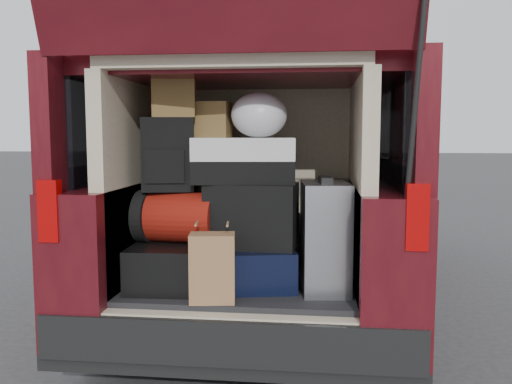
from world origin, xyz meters
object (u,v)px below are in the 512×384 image
red_duffel (178,217)px  black_soft_case (252,215)px  silver_roller (325,237)px  navy_hardshell (255,265)px  kraft_bag (212,268)px  black_hardshell (175,263)px  backpack (169,154)px  twotone_duffel (243,160)px

red_duffel → black_soft_case: size_ratio=0.90×
silver_roller → red_duffel: 0.82m
navy_hardshell → kraft_bag: bearing=-127.7°
black_hardshell → backpack: bearing=151.7°
black_soft_case → backpack: bearing=-175.9°
twotone_duffel → black_soft_case: bearing=-32.3°
kraft_bag → twotone_duffel: 0.63m
black_hardshell → navy_hardshell: black_hardshell is taller
navy_hardshell → kraft_bag: kraft_bag is taller
black_soft_case → black_hardshell: bearing=-174.0°
black_hardshell → twotone_duffel: twotone_duffel is taller
backpack → twotone_duffel: bearing=-7.0°
navy_hardshell → twotone_duffel: (-0.07, 0.00, 0.58)m
black_hardshell → kraft_bag: 0.41m
black_soft_case → backpack: (-0.46, 0.00, 0.33)m
navy_hardshell → backpack: bearing=172.2°
navy_hardshell → backpack: size_ratio=1.24×
kraft_bag → black_soft_case: 0.42m
silver_roller → twotone_duffel: 0.61m
kraft_bag → twotone_duffel: size_ratio=0.63×
black_soft_case → backpack: 0.57m
black_hardshell → black_soft_case: black_soft_case is taller
black_hardshell → silver_roller: (0.83, -0.03, 0.17)m
silver_roller → backpack: bearing=171.4°
red_duffel → black_soft_case: black_soft_case is taller
red_duffel → black_soft_case: (0.41, 0.01, 0.01)m
silver_roller → black_soft_case: size_ratio=1.20×
backpack → silver_roller: bearing=-13.2°
black_hardshell → navy_hardshell: (0.45, 0.04, -0.01)m
kraft_bag → silver_roller: bearing=18.5°
navy_hardshell → black_soft_case: size_ratio=1.03×
navy_hardshell → kraft_bag: size_ratio=1.45×
silver_roller → black_soft_case: 0.41m
navy_hardshell → backpack: (-0.48, -0.02, 0.62)m
black_hardshell → navy_hardshell: size_ratio=1.18×
navy_hardshell → black_soft_case: bearing=-133.6°
black_hardshell → backpack: backpack is taller
twotone_duffel → navy_hardshell: bearing=-7.6°
navy_hardshell → black_hardshell: bearing=174.2°
kraft_bag → black_hardshell: bearing=124.2°
red_duffel → twotone_duffel: bearing=11.7°
red_duffel → kraft_bag: bearing=-44.0°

